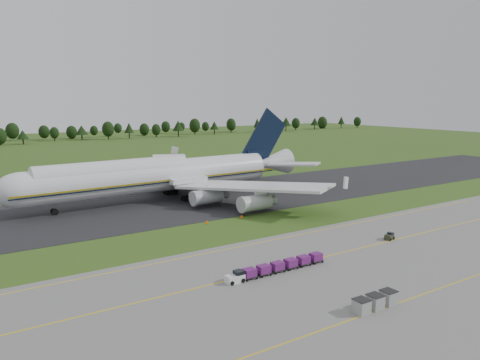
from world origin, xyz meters
TOP-DOWN VIEW (x-y plane):
  - ground at (0.00, 0.00)m, footprint 600.00×600.00m
  - apron at (0.00, -34.00)m, footprint 300.00×52.00m
  - taxiway at (0.00, 28.00)m, footprint 300.00×40.00m
  - apron_markings at (0.00, -26.98)m, footprint 300.00×30.20m
  - tree_line at (-6.64, 219.11)m, footprint 525.51×23.54m
  - aircraft at (-4.44, 32.87)m, footprint 81.05×79.08m
  - baggage_train at (-10.66, -23.16)m, footprint 17.30×1.57m
  - utility_cart at (16.69, -21.35)m, footprint 2.02×1.48m
  - uld_row at (-7.72, -39.45)m, footprint 6.59×1.79m
  - edge_markers at (-1.74, 6.44)m, footprint 9.04×0.30m

SIDE VIEW (x-z plane):
  - ground at x=0.00m, z-range 0.00..0.00m
  - apron at x=0.00m, z-range 0.00..0.06m
  - taxiway at x=0.00m, z-range 0.00..0.08m
  - apron_markings at x=0.00m, z-range 0.06..0.07m
  - edge_markers at x=-1.74m, z-range -0.03..0.57m
  - utility_cart at x=16.69m, z-range 0.05..1.05m
  - baggage_train at x=-10.66m, z-range 0.13..1.64m
  - uld_row at x=-7.72m, z-range 0.07..1.84m
  - tree_line at x=-6.64m, z-range 0.39..12.07m
  - aircraft at x=-4.44m, z-range -4.89..17.91m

